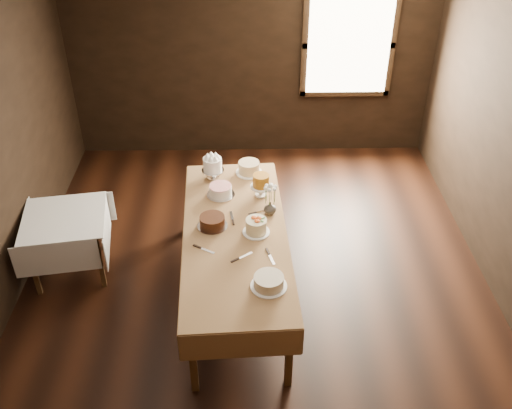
# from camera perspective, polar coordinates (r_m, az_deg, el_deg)

# --- Properties ---
(floor) EXTENTS (5.00, 6.00, 0.01)m
(floor) POSITION_cam_1_polar(r_m,az_deg,el_deg) (6.19, 0.04, -8.29)
(floor) COLOR black
(floor) RESTS_ON ground
(ceiling) EXTENTS (5.00, 6.00, 0.01)m
(ceiling) POSITION_cam_1_polar(r_m,az_deg,el_deg) (4.73, 0.05, 17.21)
(ceiling) COLOR beige
(ceiling) RESTS_ON wall_back
(wall_back) EXTENTS (5.00, 0.02, 2.80)m
(wall_back) POSITION_cam_1_polar(r_m,az_deg,el_deg) (8.03, -0.43, 14.26)
(wall_back) COLOR black
(wall_back) RESTS_ON ground
(window) EXTENTS (1.10, 0.05, 1.30)m
(window) POSITION_cam_1_polar(r_m,az_deg,el_deg) (8.02, 9.25, 15.33)
(window) COLOR #FFEABF
(window) RESTS_ON wall_back
(display_table) EXTENTS (1.13, 2.63, 0.80)m
(display_table) POSITION_cam_1_polar(r_m,az_deg,el_deg) (5.66, -2.11, -3.27)
(display_table) COLOR #412C18
(display_table) RESTS_ON ground
(side_table) EXTENTS (0.97, 0.97, 0.71)m
(side_table) POSITION_cam_1_polar(r_m,az_deg,el_deg) (6.35, -18.52, -1.82)
(side_table) COLOR #412C18
(side_table) RESTS_ON ground
(cake_meringue) EXTENTS (0.29, 0.29, 0.27)m
(cake_meringue) POSITION_cam_1_polar(r_m,az_deg,el_deg) (6.39, -4.33, 3.56)
(cake_meringue) COLOR silver
(cake_meringue) RESTS_ON display_table
(cake_speckled) EXTENTS (0.32, 0.32, 0.14)m
(cake_speckled) POSITION_cam_1_polar(r_m,az_deg,el_deg) (6.49, -0.70, 3.67)
(cake_speckled) COLOR white
(cake_speckled) RESTS_ON display_table
(cake_lattice) EXTENTS (0.34, 0.34, 0.11)m
(cake_lattice) POSITION_cam_1_polar(r_m,az_deg,el_deg) (6.13, -3.55, 1.34)
(cake_lattice) COLOR silver
(cake_lattice) RESTS_ON display_table
(cake_caramel) EXTENTS (0.23, 0.23, 0.27)m
(cake_caramel) POSITION_cam_1_polar(r_m,az_deg,el_deg) (6.08, 0.50, 1.82)
(cake_caramel) COLOR white
(cake_caramel) RESTS_ON display_table
(cake_chocolate) EXTENTS (0.35, 0.35, 0.12)m
(cake_chocolate) POSITION_cam_1_polar(r_m,az_deg,el_deg) (5.68, -4.38, -1.74)
(cake_chocolate) COLOR silver
(cake_chocolate) RESTS_ON display_table
(cake_flowers) EXTENTS (0.27, 0.27, 0.16)m
(cake_flowers) POSITION_cam_1_polar(r_m,az_deg,el_deg) (5.57, 0.02, -2.22)
(cake_flowers) COLOR white
(cake_flowers) RESTS_ON display_table
(cake_cream) EXTENTS (0.36, 0.36, 0.11)m
(cake_cream) POSITION_cam_1_polar(r_m,az_deg,el_deg) (5.00, 1.28, -7.73)
(cake_cream) COLOR white
(cake_cream) RESTS_ON display_table
(cake_server_a) EXTENTS (0.21, 0.16, 0.01)m
(cake_server_a) POSITION_cam_1_polar(r_m,az_deg,el_deg) (5.35, -1.04, -5.08)
(cake_server_a) COLOR silver
(cake_server_a) RESTS_ON display_table
(cake_server_b) EXTENTS (0.09, 0.24, 0.01)m
(cake_server_b) POSITION_cam_1_polar(r_m,az_deg,el_deg) (5.30, 1.57, -5.49)
(cake_server_b) COLOR silver
(cake_server_b) RESTS_ON display_table
(cake_server_c) EXTENTS (0.06, 0.24, 0.01)m
(cake_server_c) POSITION_cam_1_polar(r_m,az_deg,el_deg) (5.85, -2.44, -1.10)
(cake_server_c) COLOR silver
(cake_server_c) RESTS_ON display_table
(cake_server_d) EXTENTS (0.23, 0.12, 0.01)m
(cake_server_d) POSITION_cam_1_polar(r_m,az_deg,el_deg) (5.91, 0.74, -0.62)
(cake_server_d) COLOR silver
(cake_server_d) RESTS_ON display_table
(cake_server_e) EXTENTS (0.22, 0.15, 0.01)m
(cake_server_e) POSITION_cam_1_polar(r_m,az_deg,el_deg) (5.42, -4.84, -4.61)
(cake_server_e) COLOR silver
(cake_server_e) RESTS_ON display_table
(flower_vase) EXTENTS (0.14, 0.14, 0.13)m
(flower_vase) POSITION_cam_1_polar(r_m,az_deg,el_deg) (5.84, 1.41, -0.34)
(flower_vase) COLOR #2D2823
(flower_vase) RESTS_ON display_table
(flower_bouquet) EXTENTS (0.14, 0.14, 0.20)m
(flower_bouquet) POSITION_cam_1_polar(r_m,az_deg,el_deg) (5.73, 1.44, 1.18)
(flower_bouquet) COLOR white
(flower_bouquet) RESTS_ON flower_vase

